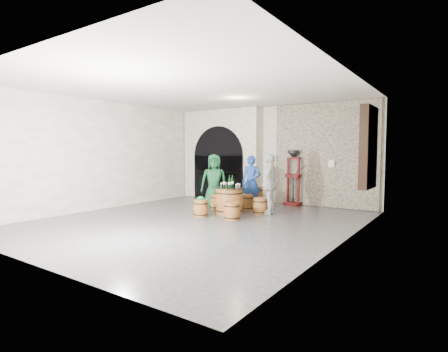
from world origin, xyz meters
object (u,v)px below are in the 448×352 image
Objects in this scene: person_green at (214,181)px; wine_bottle_right at (232,182)px; barrel_stool_near_left at (201,208)px; wine_bottle_center at (229,182)px; barrel_stool_far at (247,202)px; barrel_stool_right at (260,206)px; wine_bottle_left at (224,182)px; person_blue at (251,182)px; barrel_table at (229,200)px; person_white at (269,184)px; barrel_stool_left at (217,202)px; side_barrel at (256,196)px; barrel_stool_near_right at (232,211)px; corking_press at (293,173)px.

person_green is 5.00× the size of wine_bottle_right.
barrel_stool_near_left is 1.05m from wine_bottle_center.
barrel_stool_far is 0.78m from barrel_stool_right.
person_blue is at bearing 79.68° from wine_bottle_left.
barrel_table is at bearing -94.21° from barrel_stool_far.
wine_bottle_left reaches higher than barrel_stool_right.
barrel_stool_far is at bearing -116.91° from person_white.
barrel_stool_right and barrel_stool_near_left have the same top height.
side_barrel is at bearing 63.45° from barrel_stool_left.
wine_bottle_right reaches higher than barrel_stool_left.
barrel_stool_near_left is 1.37× the size of wine_bottle_left.
person_green is (-1.44, 1.21, 0.59)m from barrel_stool_near_right.
barrel_stool_left is at bearing 105.80° from barrel_stool_near_left.
barrel_table is 2.16× the size of barrel_stool_right.
person_blue is at bearing -129.50° from person_white.
corking_press is (1.55, 1.99, 0.79)m from barrel_stool_left.
person_blue is 1.14m from wine_bottle_center.
barrel_table reaches higher than barrel_stool_far.
wine_bottle_right is (-0.01, 0.17, 0.51)m from barrel_table.
person_blue reaches higher than barrel_stool_near_left.
barrel_stool_right and barrel_stool_near_right have the same top height.
person_blue is at bearing 38.02° from barrel_stool_left.
corking_press reaches higher than wine_bottle_right.
person_blue reaches higher than barrel_stool_left.
barrel_stool_left is at bearing -152.65° from barrel_stool_far.
barrel_stool_left is at bearing -156.83° from person_blue.
barrel_stool_near_right and barrel_stool_near_left have the same top height.
corking_press is at bearing 38.49° from side_barrel.
person_green is at bearing 157.22° from wine_bottle_right.
barrel_stool_far is 0.27× the size of person_green.
wine_bottle_right is at bearing -110.26° from person_blue.
barrel_stool_near_right is 0.74× the size of side_barrel.
wine_bottle_left and wine_bottle_right have the same top height.
wine_bottle_right is at bearing -76.15° from person_white.
barrel_stool_left and barrel_stool_near_right have the same top height.
wine_bottle_right is 1.63m from side_barrel.
barrel_stool_right is 1.37× the size of wine_bottle_right.
side_barrel is (0.29, 2.45, 0.08)m from barrel_stool_near_left.
barrel_stool_near_left is 1.00m from wine_bottle_left.
corking_press reaches higher than barrel_table.
barrel_stool_near_right is 0.27× the size of person_green.
barrel_table is 0.53m from wine_bottle_right.
barrel_stool_right is at bearing -40.18° from person_green.
barrel_stool_near_right is (0.53, -0.67, -0.15)m from barrel_table.
person_green is (-1.63, 0.10, 0.59)m from barrel_stool_right.
side_barrel is (-0.83, 1.25, 0.08)m from barrel_stool_right.
person_white reaches higher than wine_bottle_right.
person_white is (0.94, 0.57, 0.46)m from barrel_table.
wine_bottle_right is (0.90, -0.38, 0.06)m from person_green.
person_white reaches higher than wine_bottle_left.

